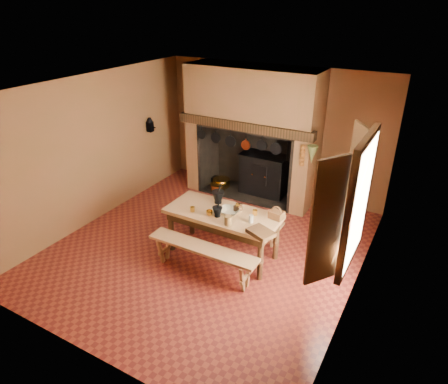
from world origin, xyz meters
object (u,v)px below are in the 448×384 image
Objects in this scene: work_table at (223,219)px; mixing_bowl at (230,211)px; wicker_basket at (276,215)px; iron_range at (264,174)px; coffee_grinder at (238,208)px; bench_front at (203,254)px.

mixing_bowl is at bearing 12.25° from work_table.
mixing_bowl is 0.76m from wicker_basket.
mixing_bowl is (0.48, -2.48, 0.38)m from iron_range.
wicker_basket is at bearing 15.97° from work_table.
iron_range is at bearing 98.23° from work_table.
coffee_grinder is at bearing 59.24° from mixing_bowl.
iron_range is 4.92× the size of mixing_bowl.
iron_range is at bearing 115.45° from coffee_grinder.
wicker_basket is (0.85, 0.24, 0.20)m from work_table.
work_table is 7.56× the size of wicker_basket.
bench_front is 7.39× the size of wicker_basket.
coffee_grinder is 0.65× the size of wicker_basket.
coffee_grinder is at bearing 38.42° from work_table.
bench_front is 0.83m from mixing_bowl.
bench_front is 5.70× the size of mixing_bowl.
iron_range is at bearing 101.01° from mixing_bowl.
iron_range is 9.77× the size of coffee_grinder.
mixing_bowl is (-0.08, -0.13, -0.02)m from coffee_grinder.
coffee_grinder is at bearing -163.52° from wicker_basket.
bench_front is at bearing -100.16° from mixing_bowl.
bench_front is 0.96m from coffee_grinder.
mixing_bowl is at bearing -154.44° from wicker_basket.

